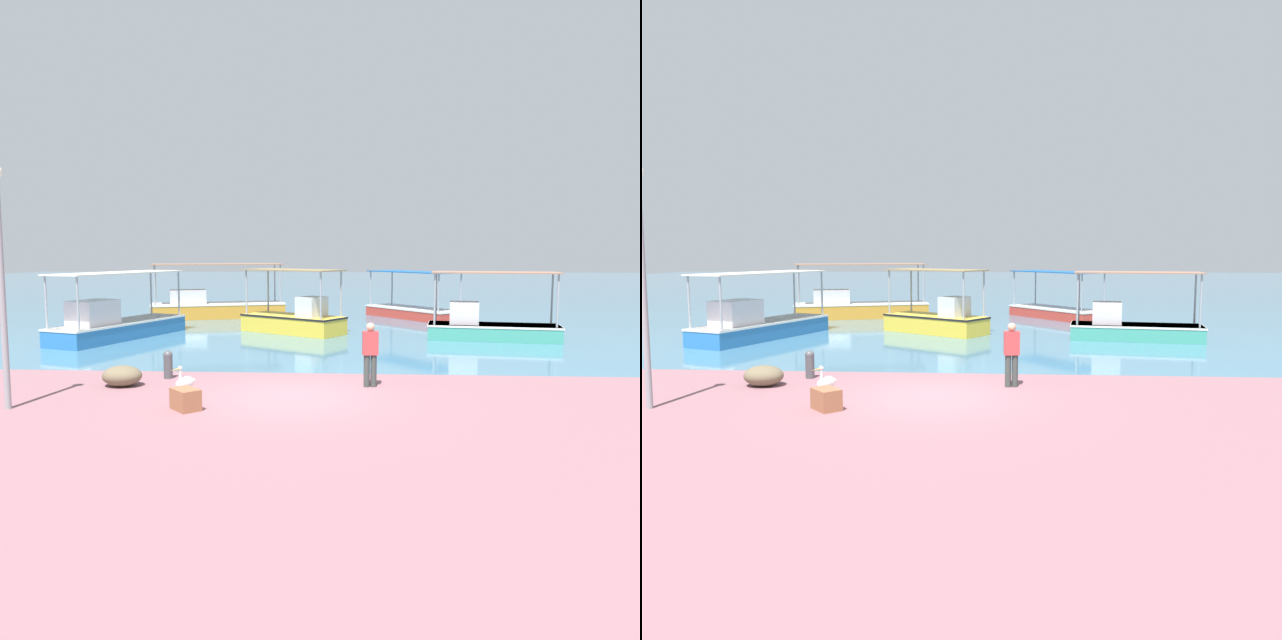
% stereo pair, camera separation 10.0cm
% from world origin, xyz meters
% --- Properties ---
extents(ground, '(120.00, 120.00, 0.00)m').
position_xyz_m(ground, '(0.00, 0.00, 0.00)').
color(ground, '#875A62').
extents(harbor_water, '(110.00, 90.00, 0.00)m').
position_xyz_m(harbor_water, '(0.00, 48.00, 0.00)').
color(harbor_water, teal).
rests_on(harbor_water, ground).
extents(fishing_boat_near_left, '(4.83, 3.95, 2.76)m').
position_xyz_m(fishing_boat_near_left, '(-1.20, 11.94, 0.63)').
color(fishing_boat_near_left, gold).
rests_on(fishing_boat_near_left, harbor_water).
extents(fishing_boat_near_right, '(5.35, 2.52, 2.72)m').
position_xyz_m(fishing_boat_near_right, '(6.79, 10.43, 0.60)').
color(fishing_boat_near_right, teal).
rests_on(fishing_boat_near_right, harbor_water).
extents(fishing_boat_outer, '(5.05, 5.62, 2.48)m').
position_xyz_m(fishing_boat_outer, '(4.45, 18.42, 0.48)').
color(fishing_boat_outer, '#C93C30').
rests_on(fishing_boat_outer, harbor_water).
extents(fishing_boat_far_right, '(3.87, 6.80, 2.69)m').
position_xyz_m(fishing_boat_far_right, '(-8.25, 9.60, 0.65)').
color(fishing_boat_far_right, '#2A6DB2').
rests_on(fishing_boat_far_right, harbor_water).
extents(fishing_boat_far_left, '(7.29, 4.04, 2.88)m').
position_xyz_m(fishing_boat_far_left, '(-6.16, 17.91, 0.65)').
color(fishing_boat_far_left, orange).
rests_on(fishing_boat_far_left, harbor_water).
extents(pelican, '(0.52, 0.74, 0.80)m').
position_xyz_m(pelican, '(-2.60, -0.23, 0.38)').
color(pelican, '#E0997A').
rests_on(pelican, ground).
extents(lamp_post, '(0.28, 0.28, 5.38)m').
position_xyz_m(lamp_post, '(-6.28, -1.55, 3.05)').
color(lamp_post, gray).
rests_on(lamp_post, ground).
extents(mooring_bollard, '(0.26, 0.26, 0.78)m').
position_xyz_m(mooring_bollard, '(-3.72, 2.02, 0.42)').
color(mooring_bollard, '#47474C').
rests_on(mooring_bollard, ground).
extents(fisherman_standing, '(0.42, 0.26, 1.69)m').
position_xyz_m(fisherman_standing, '(1.89, 1.28, 0.91)').
color(fisherman_standing, '#383F3C').
rests_on(fisherman_standing, ground).
extents(net_pile, '(1.04, 0.88, 0.54)m').
position_xyz_m(net_pile, '(-4.63, 0.95, 0.27)').
color(net_pile, brown).
rests_on(net_pile, ground).
extents(cargo_crate, '(0.80, 0.81, 0.48)m').
position_xyz_m(cargo_crate, '(-2.26, -1.38, 0.24)').
color(cargo_crate, '#965B3D').
rests_on(cargo_crate, ground).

